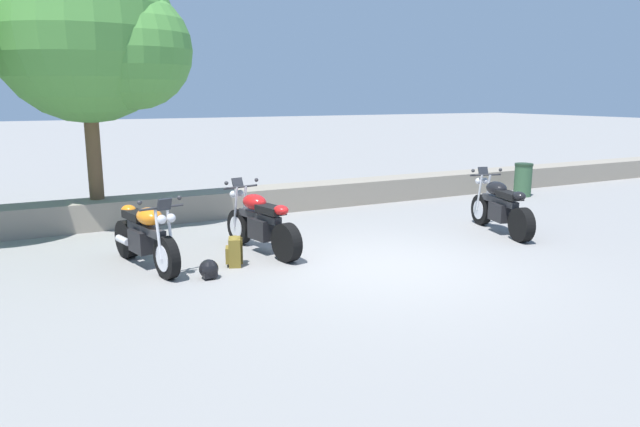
{
  "coord_description": "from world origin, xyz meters",
  "views": [
    {
      "loc": [
        -4.78,
        -7.16,
        2.59
      ],
      "look_at": [
        -0.48,
        1.2,
        0.65
      ],
      "focal_mm": 32.27,
      "sensor_mm": 36.0,
      "label": 1
    }
  ],
  "objects_px": {
    "motorcycle_red_centre": "(261,224)",
    "trash_bin": "(523,180)",
    "rider_backpack": "(234,251)",
    "leafy_tree_mid_left": "(94,36)",
    "rider_helmet": "(209,269)",
    "motorcycle_black_far_right": "(500,207)",
    "motorcycle_orange_near_left": "(146,237)"
  },
  "relations": [
    {
      "from": "leafy_tree_mid_left",
      "to": "trash_bin",
      "type": "distance_m",
      "value": 10.69
    },
    {
      "from": "leafy_tree_mid_left",
      "to": "motorcycle_black_far_right",
      "type": "bearing_deg",
      "value": -31.23
    },
    {
      "from": "leafy_tree_mid_left",
      "to": "motorcycle_red_centre",
      "type": "bearing_deg",
      "value": -58.01
    },
    {
      "from": "motorcycle_red_centre",
      "to": "rider_helmet",
      "type": "xyz_separation_m",
      "value": [
        -1.2,
        -1.01,
        -0.35
      ]
    },
    {
      "from": "motorcycle_black_far_right",
      "to": "trash_bin",
      "type": "xyz_separation_m",
      "value": [
        3.48,
        2.76,
        -0.05
      ]
    },
    {
      "from": "motorcycle_orange_near_left",
      "to": "leafy_tree_mid_left",
      "type": "relative_size",
      "value": 0.41
    },
    {
      "from": "rider_backpack",
      "to": "motorcycle_orange_near_left",
      "type": "bearing_deg",
      "value": 157.14
    },
    {
      "from": "rider_helmet",
      "to": "trash_bin",
      "type": "relative_size",
      "value": 0.33
    },
    {
      "from": "motorcycle_black_far_right",
      "to": "rider_backpack",
      "type": "relative_size",
      "value": 4.34
    },
    {
      "from": "trash_bin",
      "to": "motorcycle_orange_near_left",
      "type": "bearing_deg",
      "value": -168.42
    },
    {
      "from": "motorcycle_orange_near_left",
      "to": "rider_backpack",
      "type": "relative_size",
      "value": 4.35
    },
    {
      "from": "motorcycle_red_centre",
      "to": "motorcycle_black_far_right",
      "type": "relative_size",
      "value": 1.01
    },
    {
      "from": "motorcycle_black_far_right",
      "to": "leafy_tree_mid_left",
      "type": "height_order",
      "value": "leafy_tree_mid_left"
    },
    {
      "from": "motorcycle_orange_near_left",
      "to": "trash_bin",
      "type": "bearing_deg",
      "value": 11.58
    },
    {
      "from": "leafy_tree_mid_left",
      "to": "trash_bin",
      "type": "xyz_separation_m",
      "value": [
        10.1,
        -1.26,
        -3.26
      ]
    },
    {
      "from": "motorcycle_red_centre",
      "to": "rider_backpack",
      "type": "height_order",
      "value": "motorcycle_red_centre"
    },
    {
      "from": "rider_helmet",
      "to": "leafy_tree_mid_left",
      "type": "relative_size",
      "value": 0.06
    },
    {
      "from": "rider_backpack",
      "to": "leafy_tree_mid_left",
      "type": "relative_size",
      "value": 0.1
    },
    {
      "from": "motorcycle_red_centre",
      "to": "trash_bin",
      "type": "relative_size",
      "value": 2.38
    },
    {
      "from": "motorcycle_red_centre",
      "to": "leafy_tree_mid_left",
      "type": "xyz_separation_m",
      "value": [
        -2.02,
        3.24,
        3.2
      ]
    },
    {
      "from": "motorcycle_red_centre",
      "to": "motorcycle_orange_near_left",
      "type": "bearing_deg",
      "value": -178.21
    },
    {
      "from": "rider_backpack",
      "to": "trash_bin",
      "type": "xyz_separation_m",
      "value": [
        8.74,
        2.56,
        0.19
      ]
    },
    {
      "from": "leafy_tree_mid_left",
      "to": "trash_bin",
      "type": "bearing_deg",
      "value": -7.1
    },
    {
      "from": "motorcycle_red_centre",
      "to": "leafy_tree_mid_left",
      "type": "height_order",
      "value": "leafy_tree_mid_left"
    },
    {
      "from": "motorcycle_orange_near_left",
      "to": "rider_backpack",
      "type": "xyz_separation_m",
      "value": [
        1.22,
        -0.52,
        -0.24
      ]
    },
    {
      "from": "motorcycle_red_centre",
      "to": "rider_backpack",
      "type": "distance_m",
      "value": 0.91
    },
    {
      "from": "leafy_tree_mid_left",
      "to": "rider_backpack",
      "type": "bearing_deg",
      "value": -70.4
    },
    {
      "from": "rider_backpack",
      "to": "rider_helmet",
      "type": "relative_size",
      "value": 1.68
    },
    {
      "from": "rider_backpack",
      "to": "leafy_tree_mid_left",
      "type": "bearing_deg",
      "value": 109.6
    },
    {
      "from": "motorcycle_red_centre",
      "to": "rider_helmet",
      "type": "height_order",
      "value": "motorcycle_red_centre"
    },
    {
      "from": "rider_backpack",
      "to": "leafy_tree_mid_left",
      "type": "height_order",
      "value": "leafy_tree_mid_left"
    },
    {
      "from": "motorcycle_orange_near_left",
      "to": "rider_helmet",
      "type": "relative_size",
      "value": 7.3
    }
  ]
}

